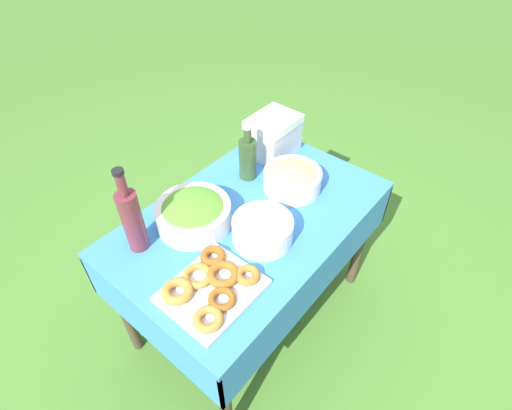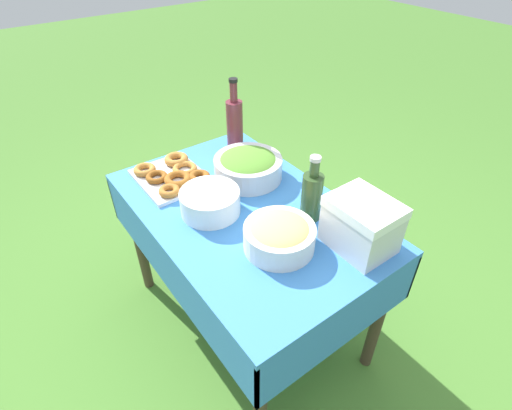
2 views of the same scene
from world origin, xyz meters
TOP-DOWN VIEW (x-y plane):
  - ground_plane at (0.00, 0.00)m, footprint 14.00×14.00m
  - picnic_table at (0.00, 0.00)m, footprint 1.15×0.73m
  - salad_bowl at (0.18, -0.14)m, footprint 0.30×0.30m
  - pasta_bowl at (-0.25, 0.03)m, footprint 0.25×0.25m
  - donut_platter at (0.36, 0.13)m, footprint 0.33×0.28m
  - plate_stack at (0.07, 0.12)m, footprint 0.23×0.23m
  - olive_oil_bottle at (-0.19, -0.17)m, footprint 0.08×0.08m
  - wine_bottle at (0.39, -0.22)m, footprint 0.08×0.08m
  - cooler_box at (-0.41, -0.20)m, footprint 0.23×0.19m

SIDE VIEW (x-z plane):
  - ground_plane at x=0.00m, z-range 0.00..0.00m
  - picnic_table at x=0.00m, z-range 0.25..0.96m
  - donut_platter at x=0.36m, z-range 0.71..0.76m
  - plate_stack at x=0.07m, z-range 0.72..0.81m
  - pasta_bowl at x=-0.25m, z-range 0.72..0.83m
  - salad_bowl at x=0.18m, z-range 0.72..0.84m
  - cooler_box at x=-0.41m, z-range 0.72..0.91m
  - olive_oil_bottle at x=-0.19m, z-range 0.69..0.96m
  - wine_bottle at x=0.39m, z-range 0.68..1.05m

